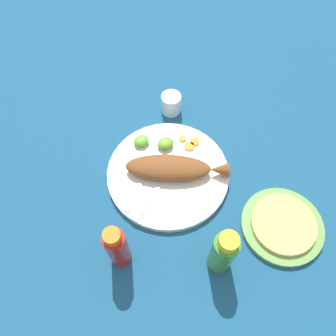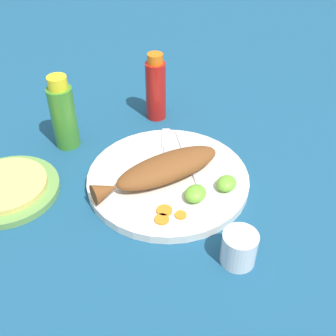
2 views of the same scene
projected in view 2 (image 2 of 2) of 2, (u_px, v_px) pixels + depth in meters
The scene contains 15 objects.
ground_plane at pixel (168, 182), 0.86m from camera, with size 4.00×4.00×0.00m, color navy.
main_plate at pixel (168, 179), 0.85m from camera, with size 0.33×0.33×0.02m, color silver.
fried_fish at pixel (163, 169), 0.83m from camera, with size 0.27×0.17×0.04m.
fork_near at pixel (166, 150), 0.91m from camera, with size 0.16×0.11×0.00m.
fork_far at pixel (187, 152), 0.90m from camera, with size 0.14×0.14×0.00m.
carrot_slice_near at pixel (164, 210), 0.77m from camera, with size 0.03×0.03×0.00m, color orange.
carrot_slice_mid at pixel (162, 219), 0.75m from camera, with size 0.03×0.03×0.00m, color orange.
carrot_slice_far at pixel (181, 215), 0.76m from camera, with size 0.02×0.02×0.00m, color orange.
lime_wedge_main at pixel (195, 194), 0.79m from camera, with size 0.05×0.04×0.03m, color #6BB233.
lime_wedge_side at pixel (226, 183), 0.81m from camera, with size 0.04×0.04×0.02m, color #6BB233.
hot_sauce_bottle_red at pixel (156, 89), 1.00m from camera, with size 0.05×0.05×0.17m.
hot_sauce_bottle_green at pixel (63, 114), 0.91m from camera, with size 0.05×0.05×0.17m.
salt_cup at pixel (239, 250), 0.69m from camera, with size 0.06×0.06×0.06m.
tortilla_plate at pixel (8, 190), 0.83m from camera, with size 0.20×0.20×0.01m, color #6B9E4C.
tortilla_stack at pixel (6, 185), 0.82m from camera, with size 0.16×0.16×0.01m, color #E0C666.
Camera 2 is at (-0.54, -0.35, 0.57)m, focal length 45.00 mm.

